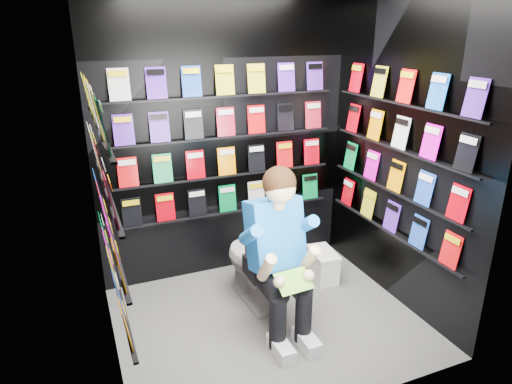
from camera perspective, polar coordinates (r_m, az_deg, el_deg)
name	(u,v)px	position (r m, az deg, el deg)	size (l,w,h in m)	color
floor	(268,321)	(3.94, 1.49, -15.79)	(2.40, 2.40, 0.00)	#5B5B59
wall_back	(225,142)	(4.25, -3.87, 6.30)	(2.40, 0.04, 2.60)	black
wall_front	(345,222)	(2.53, 11.01, -3.72)	(2.40, 0.04, 2.60)	black
wall_left	(98,193)	(3.08, -19.14, -0.11)	(0.04, 2.00, 2.60)	black
wall_right	(401,155)	(3.97, 17.73, 4.44)	(0.04, 2.00, 2.60)	black
comics_back	(226,142)	(4.22, -3.74, 6.28)	(2.10, 0.06, 1.37)	#BE010F
comics_left	(103,192)	(3.08, -18.60, 0.05)	(0.06, 1.70, 1.37)	#BE010F
comics_right	(399,155)	(3.95, 17.40, 4.48)	(0.06, 1.70, 1.37)	#BE010F
toilet	(255,262)	(4.02, -0.13, -8.73)	(0.42, 0.75, 0.73)	white
longbox	(323,266)	(4.48, 8.33, -9.17)	(0.19, 0.35, 0.27)	silver
longbox_lid	(323,253)	(4.41, 8.42, -7.51)	(0.21, 0.37, 0.03)	silver
reader	(274,235)	(3.52, 2.23, -5.34)	(0.56, 0.82, 1.51)	blue
held_comic	(294,281)	(3.34, 4.73, -11.05)	(0.26, 0.01, 0.18)	green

